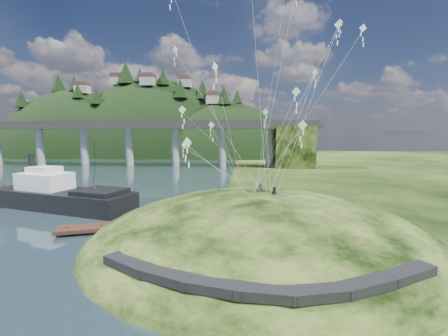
{
  "coord_description": "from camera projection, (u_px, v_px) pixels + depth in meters",
  "views": [
    {
      "loc": [
        6.25,
        -27.12,
        10.89
      ],
      "look_at": [
        4.0,
        6.0,
        7.0
      ],
      "focal_mm": 24.0,
      "sensor_mm": 36.0,
      "label": 1
    }
  ],
  "objects": [
    {
      "name": "footpath",
      "position": [
        263.0,
        279.0,
        18.16
      ],
      "size": [
        22.29,
        5.84,
        0.83
      ],
      "color": "black",
      "rests_on": "ground"
    },
    {
      "name": "wooden_dock",
      "position": [
        133.0,
        225.0,
        34.0
      ],
      "size": [
        15.98,
        7.37,
        1.14
      ],
      "color": "#321C14",
      "rests_on": "ground"
    },
    {
      "name": "kite_flyers",
      "position": [
        268.0,
        185.0,
        29.5
      ],
      "size": [
        2.07,
        1.8,
        1.72
      ],
      "color": "#292B37",
      "rests_on": "ground"
    },
    {
      "name": "bridge",
      "position": [
        145.0,
        137.0,
        98.64
      ],
      "size": [
        160.0,
        11.0,
        15.0
      ],
      "color": "#2D2B2B",
      "rests_on": "ground"
    },
    {
      "name": "grass_hill",
      "position": [
        261.0,
        256.0,
        30.17
      ],
      "size": [
        36.0,
        32.0,
        13.0
      ],
      "color": "black",
      "rests_on": "ground"
    },
    {
      "name": "work_barge",
      "position": [
        59.0,
        195.0,
        43.4
      ],
      "size": [
        23.15,
        12.05,
        7.82
      ],
      "color": "black",
      "rests_on": "ground"
    },
    {
      "name": "kite_swarm",
      "position": [
        256.0,
        61.0,
        28.32
      ],
      "size": [
        19.15,
        15.87,
        19.4
      ],
      "color": "white",
      "rests_on": "ground"
    },
    {
      "name": "ground",
      "position": [
        178.0,
        248.0,
        28.56
      ],
      "size": [
        320.0,
        320.0,
        0.0
      ],
      "primitive_type": "plane",
      "color": "black",
      "rests_on": "ground"
    },
    {
      "name": "far_ridge",
      "position": [
        147.0,
        169.0,
        153.43
      ],
      "size": [
        153.0,
        70.0,
        94.5
      ],
      "color": "black",
      "rests_on": "ground"
    }
  ]
}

